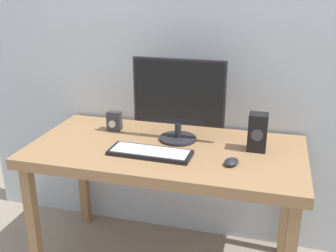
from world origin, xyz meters
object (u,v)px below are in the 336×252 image
object	(u,v)px
monitor	(179,98)
speaker_right	(258,132)
audio_controller	(114,121)
keyboard_primary	(150,153)
mouse	(231,162)
desk	(166,159)

from	to	relation	value
monitor	speaker_right	bearing A→B (deg)	-5.14
audio_controller	keyboard_primary	bearing A→B (deg)	-42.24
mouse	monitor	bearing A→B (deg)	158.50
desk	speaker_right	size ratio (longest dim) A/B	7.29
monitor	audio_controller	size ratio (longest dim) A/B	4.48
keyboard_primary	mouse	world-z (taller)	mouse
keyboard_primary	mouse	bearing A→B (deg)	-1.50
mouse	speaker_right	world-z (taller)	speaker_right
monitor	desk	bearing A→B (deg)	-107.30
monitor	audio_controller	xyz separation A→B (m)	(-0.40, 0.04, -0.18)
mouse	speaker_right	distance (m)	0.25
desk	monitor	size ratio (longest dim) A/B	2.88
desk	mouse	xyz separation A→B (m)	(0.36, -0.13, 0.09)
audio_controller	desk	bearing A→B (deg)	-24.33
keyboard_primary	desk	bearing A→B (deg)	66.75
keyboard_primary	mouse	size ratio (longest dim) A/B	4.65
mouse	keyboard_primary	bearing A→B (deg)	-165.39
monitor	speaker_right	xyz separation A→B (m)	(0.43, -0.04, -0.14)
mouse	speaker_right	bearing A→B (deg)	79.67
monitor	keyboard_primary	size ratio (longest dim) A/B	1.18
desk	monitor	world-z (taller)	monitor
desk	mouse	size ratio (longest dim) A/B	15.78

